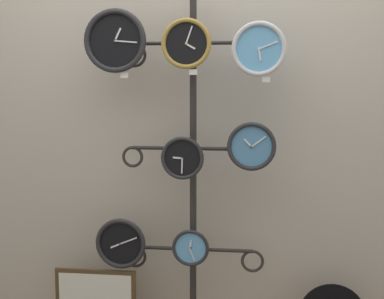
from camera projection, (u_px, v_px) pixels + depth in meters
The scene contains 12 objects.
shop_wall at pixel (197, 88), 2.95m from camera, with size 4.40×0.04×2.80m.
display_stand at pixel (193, 237), 2.89m from camera, with size 0.77×0.43×1.92m.
clock_top_left at pixel (115, 41), 2.70m from camera, with size 0.32×0.04×0.32m.
clock_top_center at pixel (186, 44), 2.66m from camera, with size 0.25×0.04×0.25m.
clock_top_right at pixel (259, 49), 2.63m from camera, with size 0.27×0.04×0.27m.
clock_middle_center at pixel (183, 158), 2.73m from camera, with size 0.22×0.04×0.22m.
clock_middle_right at pixel (252, 146), 2.68m from camera, with size 0.25×0.04×0.25m.
clock_bottom_left at pixel (121, 243), 2.85m from camera, with size 0.27×0.04×0.27m.
clock_bottom_center at pixel (190, 248), 2.79m from camera, with size 0.20×0.04×0.20m.
price_tag_upper at pixel (124, 75), 2.72m from camera, with size 0.04×0.00×0.03m.
price_tag_mid at pixel (193, 72), 2.67m from camera, with size 0.04×0.00×0.03m.
price_tag_lower at pixel (266, 79), 2.64m from camera, with size 0.04×0.00×0.03m.
Camera 1 is at (0.34, -2.38, 1.41)m, focal length 50.00 mm.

